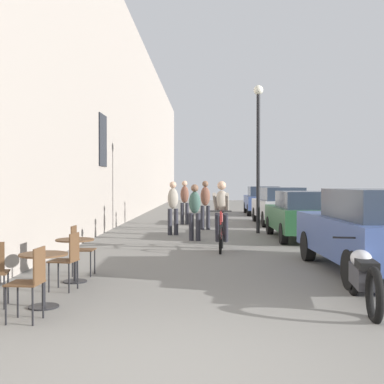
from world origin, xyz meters
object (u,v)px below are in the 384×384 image
at_px(cafe_table_near, 43,268).
at_px(pedestrian_mid, 173,205).
at_px(cafe_chair_mid_toward_street, 80,247).
at_px(pedestrian_far, 205,202).
at_px(parked_car_third, 280,205).
at_px(cafe_table_mid, 75,251).
at_px(pedestrian_near, 195,209).
at_px(parked_car_second, 302,214).
at_px(cyclist_on_bicycle, 222,217).
at_px(street_lamp, 258,139).
at_px(parked_car_fourth, 262,200).
at_px(cafe_chair_near_toward_wall, 31,279).
at_px(pedestrian_furthest, 185,200).
at_px(cafe_chair_mid_toward_wall, 68,257).
at_px(parked_car_nearest, 374,230).
at_px(parked_motorcycle, 363,276).

xyz_separation_m(cafe_table_near, pedestrian_mid, (1.11, 9.21, 0.45)).
relative_size(cafe_chair_mid_toward_street, pedestrian_far, 0.51).
height_order(cafe_chair_mid_toward_street, parked_car_third, parked_car_third).
bearing_deg(cafe_table_near, cafe_table_mid, 91.14).
xyz_separation_m(cafe_table_mid, pedestrian_mid, (1.14, 7.52, 0.45)).
xyz_separation_m(cafe_chair_mid_toward_street, pedestrian_far, (2.25, 8.77, 0.47)).
relative_size(cafe_table_near, pedestrian_far, 0.41).
xyz_separation_m(pedestrian_near, parked_car_second, (3.18, 0.49, -0.18)).
relative_size(cafe_table_near, pedestrian_near, 0.44).
bearing_deg(pedestrian_near, parked_car_third, 60.13).
bearing_deg(cyclist_on_bicycle, cafe_table_mid, -122.57).
distance_m(cafe_chair_mid_toward_street, street_lamp, 8.98).
bearing_deg(parked_car_fourth, pedestrian_near, -105.41).
bearing_deg(street_lamp, pedestrian_mid, -166.14).
bearing_deg(parked_car_fourth, street_lamp, -97.34).
relative_size(cafe_chair_near_toward_wall, pedestrian_furthest, 0.51).
bearing_deg(cyclist_on_bicycle, pedestrian_furthest, 99.35).
bearing_deg(pedestrian_far, cafe_chair_mid_toward_street, -104.38).
relative_size(cafe_chair_mid_toward_wall, pedestrian_furthest, 0.51).
xyz_separation_m(cafe_table_near, cafe_chair_mid_toward_wall, (0.04, 1.02, -0.00)).
xyz_separation_m(cafe_chair_near_toward_wall, pedestrian_furthest, (1.23, 14.00, 0.48)).
height_order(cafe_table_near, pedestrian_near, pedestrian_near).
height_order(pedestrian_mid, parked_car_nearest, pedestrian_mid).
xyz_separation_m(cafe_table_near, parked_car_nearest, (5.22, 2.53, 0.28)).
distance_m(cafe_chair_mid_toward_wall, pedestrian_far, 10.27).
height_order(cafe_chair_near_toward_wall, cafe_table_mid, cafe_chair_near_toward_wall).
bearing_deg(pedestrian_far, pedestrian_near, -95.05).
height_order(cafe_table_near, parked_car_nearest, parked_car_nearest).
bearing_deg(pedestrian_mid, parked_motorcycle, -70.58).
bearing_deg(cafe_chair_near_toward_wall, street_lamp, 70.16).
distance_m(pedestrian_mid, parked_car_nearest, 7.84).
xyz_separation_m(cafe_chair_near_toward_wall, cafe_chair_mid_toward_wall, (-0.03, 1.70, 0.00)).
bearing_deg(parked_motorcycle, cafe_table_near, -177.20).
distance_m(pedestrian_near, pedestrian_mid, 1.71).
distance_m(cafe_table_mid, pedestrian_near, 6.27).
xyz_separation_m(pedestrian_mid, parked_car_second, (3.91, -1.06, -0.23)).
height_order(street_lamp, parked_car_third, street_lamp).
height_order(cafe_chair_near_toward_wall, pedestrian_far, pedestrian_far).
bearing_deg(cafe_table_mid, pedestrian_mid, 81.36).
bearing_deg(parked_car_third, parked_motorcycle, -93.69).
bearing_deg(parked_car_fourth, pedestrian_far, -109.26).
height_order(cafe_chair_mid_toward_street, pedestrian_furthest, pedestrian_furthest).
xyz_separation_m(pedestrian_mid, parked_motorcycle, (3.17, -9.00, -0.56)).
relative_size(cafe_table_near, parked_car_nearest, 0.16).
xyz_separation_m(cafe_chair_mid_toward_street, street_lamp, (4.00, 7.61, 2.59)).
relative_size(cafe_chair_mid_toward_wall, parked_car_nearest, 0.20).
relative_size(cafe_table_mid, pedestrian_mid, 0.42).
distance_m(pedestrian_furthest, parked_car_third, 3.84).
distance_m(cafe_chair_mid_toward_street, cyclist_on_bicycle, 4.37).
height_order(pedestrian_furthest, parked_car_second, pedestrian_furthest).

